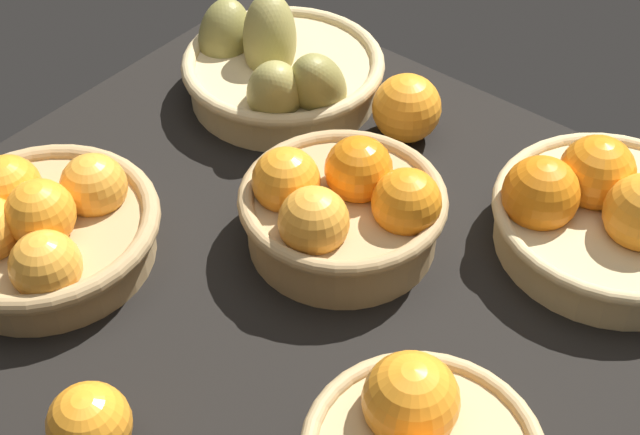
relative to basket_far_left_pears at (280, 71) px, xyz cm
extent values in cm
cube|color=black|center=(22.06, -18.87, -5.58)|extent=(84.00, 72.00, 3.00)
cylinder|color=tan|center=(-0.17, 0.84, -1.74)|extent=(23.09, 23.09, 4.68)
torus|color=tan|center=(-0.17, 0.84, 0.60)|extent=(24.86, 24.86, 1.77)
ellipsoid|color=#9E934C|center=(-2.10, 0.71, 3.25)|extent=(10.82, 11.47, 12.81)
ellipsoid|color=#9E934C|center=(4.19, -5.67, 1.67)|extent=(11.70, 11.46, 11.64)
ellipsoid|color=olive|center=(-8.64, -0.45, 1.40)|extent=(7.16, 9.84, 11.60)
ellipsoid|color=olive|center=(7.35, -1.65, 1.66)|extent=(9.16, 12.40, 13.16)
cylinder|color=tan|center=(-0.71, -35.66, -1.74)|extent=(21.81, 21.81, 4.68)
torus|color=tan|center=(-0.71, -35.66, 0.60)|extent=(23.79, 23.79, 1.97)
sphere|color=#F49E33|center=(0.59, -29.63, 2.04)|extent=(6.88, 6.88, 6.88)
sphere|color=orange|center=(-5.33, -35.60, 2.61)|extent=(6.88, 6.88, 6.88)
sphere|color=orange|center=(0.85, -36.33, 3.29)|extent=(6.88, 6.88, 6.88)
sphere|color=#F49E33|center=(5.25, -39.67, 1.62)|extent=(6.88, 6.88, 6.88)
cylinder|color=tan|center=(21.27, -14.88, -1.14)|extent=(19.66, 19.66, 5.88)
torus|color=tan|center=(21.27, -14.88, 1.80)|extent=(21.35, 21.35, 1.70)
sphere|color=#F49E33|center=(21.70, -20.49, 3.19)|extent=(7.00, 7.00, 7.00)
sphere|color=orange|center=(21.26, -12.32, 3.86)|extent=(7.00, 7.00, 7.00)
sphere|color=orange|center=(16.26, -17.77, 3.31)|extent=(7.00, 7.00, 7.00)
sphere|color=orange|center=(27.51, -12.78, 3.26)|extent=(7.00, 7.00, 7.00)
sphere|color=orange|center=(40.84, -31.04, 2.37)|extent=(8.09, 8.09, 8.09)
cylinder|color=tan|center=(43.25, 1.95, -1.77)|extent=(23.58, 23.58, 4.63)
torus|color=tan|center=(43.25, 1.95, 0.54)|extent=(25.05, 25.05, 1.47)
sphere|color=orange|center=(39.84, 3.45, 2.93)|extent=(7.87, 7.87, 7.87)
sphere|color=orange|center=(36.76, -2.45, 2.41)|extent=(7.87, 7.87, 7.87)
sphere|color=orange|center=(16.31, 3.58, -0.04)|extent=(8.09, 8.09, 8.09)
sphere|color=orange|center=(20.47, -47.97, -0.51)|extent=(7.15, 7.15, 7.15)
camera|label=1|loc=(62.90, -70.06, 64.92)|focal=52.15mm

